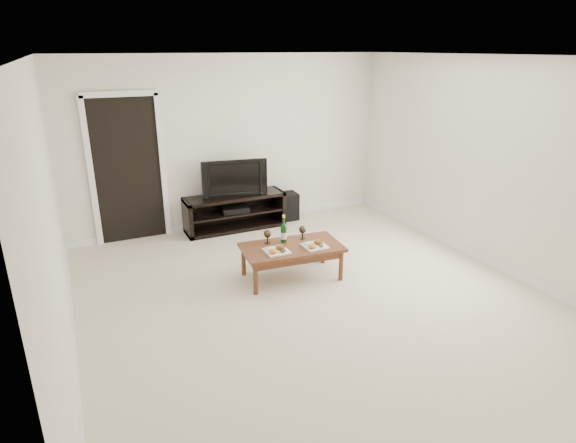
# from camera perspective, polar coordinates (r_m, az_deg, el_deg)

# --- Properties ---
(floor) EXTENTS (5.50, 5.50, 0.00)m
(floor) POSITION_cam_1_polar(r_m,az_deg,el_deg) (5.51, 3.05, -9.12)
(floor) COLOR beige
(floor) RESTS_ON ground
(back_wall) EXTENTS (5.00, 0.04, 2.60)m
(back_wall) POSITION_cam_1_polar(r_m,az_deg,el_deg) (7.50, -6.81, 9.25)
(back_wall) COLOR white
(back_wall) RESTS_ON ground
(ceiling) EXTENTS (5.00, 5.50, 0.04)m
(ceiling) POSITION_cam_1_polar(r_m,az_deg,el_deg) (4.82, 3.65, 19.24)
(ceiling) COLOR white
(ceiling) RESTS_ON back_wall
(doorway) EXTENTS (0.90, 0.02, 2.05)m
(doorway) POSITION_cam_1_polar(r_m,az_deg,el_deg) (7.21, -18.44, 5.68)
(doorway) COLOR black
(doorway) RESTS_ON ground
(media_console) EXTENTS (1.55, 0.45, 0.55)m
(media_console) POSITION_cam_1_polar(r_m,az_deg,el_deg) (7.49, -6.30, 1.13)
(media_console) COLOR black
(media_console) RESTS_ON ground
(television) EXTENTS (0.99, 0.28, 0.57)m
(television) POSITION_cam_1_polar(r_m,az_deg,el_deg) (7.33, -6.46, 5.26)
(television) COLOR black
(television) RESTS_ON media_console
(av_receiver) EXTENTS (0.44, 0.35, 0.08)m
(av_receiver) POSITION_cam_1_polar(r_m,az_deg,el_deg) (7.46, -6.30, 1.47)
(av_receiver) COLOR black
(av_receiver) RESTS_ON media_console
(subwoofer) EXTENTS (0.31, 0.31, 0.44)m
(subwoofer) POSITION_cam_1_polar(r_m,az_deg,el_deg) (7.90, -0.02, 1.84)
(subwoofer) COLOR black
(subwoofer) RESTS_ON ground
(coffee_table) EXTENTS (1.25, 0.76, 0.42)m
(coffee_table) POSITION_cam_1_polar(r_m,az_deg,el_deg) (5.89, 0.45, -4.79)
(coffee_table) COLOR brown
(coffee_table) RESTS_ON ground
(plate_left) EXTENTS (0.27, 0.27, 0.07)m
(plate_left) POSITION_cam_1_polar(r_m,az_deg,el_deg) (5.63, -1.36, -3.31)
(plate_left) COLOR white
(plate_left) RESTS_ON coffee_table
(plate_right) EXTENTS (0.27, 0.27, 0.07)m
(plate_right) POSITION_cam_1_polar(r_m,az_deg,el_deg) (5.78, 3.21, -2.69)
(plate_right) COLOR white
(plate_right) RESTS_ON coffee_table
(wine_bottle) EXTENTS (0.07, 0.07, 0.35)m
(wine_bottle) POSITION_cam_1_polar(r_m,az_deg,el_deg) (5.86, -0.51, -0.86)
(wine_bottle) COLOR #0E3612
(wine_bottle) RESTS_ON coffee_table
(goblet_left) EXTENTS (0.09, 0.09, 0.17)m
(goblet_left) POSITION_cam_1_polar(r_m,az_deg,el_deg) (5.87, -2.45, -1.79)
(goblet_left) COLOR #322B1B
(goblet_left) RESTS_ON coffee_table
(goblet_right) EXTENTS (0.09, 0.09, 0.17)m
(goblet_right) POSITION_cam_1_polar(r_m,az_deg,el_deg) (6.00, 1.73, -1.28)
(goblet_right) COLOR #322B1B
(goblet_right) RESTS_ON coffee_table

